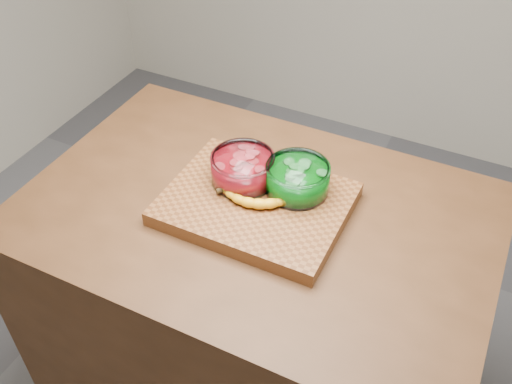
% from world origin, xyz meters
% --- Properties ---
extents(counter, '(1.20, 0.80, 0.90)m').
position_xyz_m(counter, '(0.00, 0.00, 0.45)').
color(counter, '#492B16').
rests_on(counter, ground).
extents(cutting_board, '(0.45, 0.35, 0.04)m').
position_xyz_m(cutting_board, '(0.00, 0.00, 0.92)').
color(cutting_board, brown).
rests_on(cutting_board, counter).
extents(bowl_red, '(0.16, 0.16, 0.08)m').
position_xyz_m(bowl_red, '(-0.06, 0.05, 0.98)').
color(bowl_red, white).
rests_on(bowl_red, cutting_board).
extents(bowl_green, '(0.16, 0.16, 0.08)m').
position_xyz_m(bowl_green, '(0.08, 0.07, 0.98)').
color(bowl_green, white).
rests_on(bowl_green, cutting_board).
extents(banana, '(0.22, 0.14, 0.03)m').
position_xyz_m(banana, '(0.01, 0.01, 0.96)').
color(banana, '#EBA314').
rests_on(banana, cutting_board).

